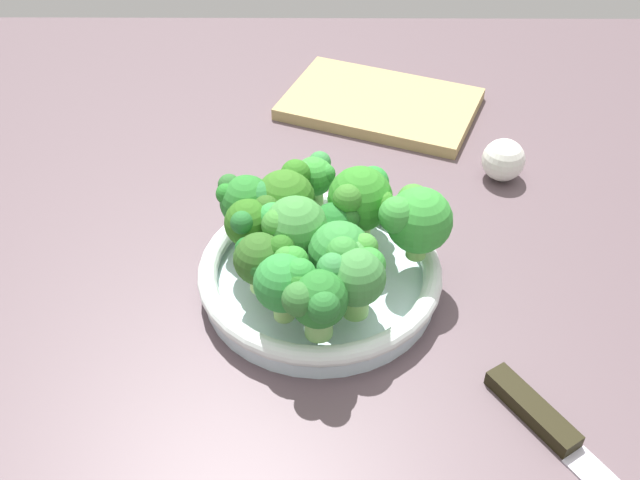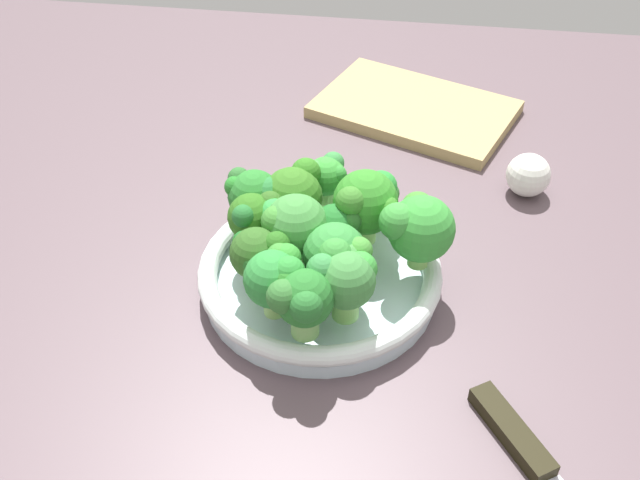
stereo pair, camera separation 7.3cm
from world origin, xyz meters
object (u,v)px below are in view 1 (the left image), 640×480
at_px(broccoli_floret_10, 354,274).
at_px(broccoli_floret_2, 315,300).
at_px(broccoli_floret_9, 261,259).
at_px(broccoli_floret_6, 334,228).
at_px(broccoli_floret_5, 244,201).
at_px(cutting_board, 380,104).
at_px(broccoli_floret_12, 315,176).
at_px(bowl, 320,275).
at_px(broccoli_floret_13, 286,279).
at_px(broccoli_floret_3, 362,198).
at_px(broccoli_floret_11, 292,228).
at_px(knife, 573,450).
at_px(broccoli_floret_1, 282,198).
at_px(broccoli_floret_7, 366,189).
at_px(garlic_bulb, 503,160).
at_px(broccoli_floret_0, 343,254).
at_px(broccoli_floret_8, 416,218).
at_px(broccoli_floret_4, 250,223).

bearing_deg(broccoli_floret_10, broccoli_floret_2, -137.14).
bearing_deg(broccoli_floret_9, broccoli_floret_6, 33.50).
xyz_separation_m(broccoli_floret_5, cutting_board, (0.16, 0.30, -0.07)).
relative_size(broccoli_floret_6, broccoli_floret_9, 0.98).
xyz_separation_m(broccoli_floret_6, broccoli_floret_12, (-0.02, 0.09, -0.00)).
bearing_deg(broccoli_floret_2, bowl, 87.92).
distance_m(broccoli_floret_13, cutting_board, 0.44).
relative_size(broccoli_floret_3, broccoli_floret_6, 1.32).
bearing_deg(broccoli_floret_11, broccoli_floret_6, 13.27).
bearing_deg(broccoli_floret_13, broccoli_floret_12, 81.90).
height_order(broccoli_floret_12, cutting_board, broccoli_floret_12).
bearing_deg(broccoli_floret_11, knife, -39.31).
relative_size(broccoli_floret_1, broccoli_floret_3, 0.91).
height_order(bowl, broccoli_floret_1, broccoli_floret_1).
xyz_separation_m(broccoli_floret_3, broccoli_floret_7, (0.01, 0.04, -0.02)).
relative_size(broccoli_floret_2, garlic_bulb, 1.35).
relative_size(broccoli_floret_6, broccoli_floret_10, 0.85).
height_order(broccoli_floret_6, broccoli_floret_11, broccoli_floret_11).
height_order(broccoli_floret_0, broccoli_floret_10, broccoli_floret_10).
distance_m(broccoli_floret_2, broccoli_floret_6, 0.11).
bearing_deg(broccoli_floret_11, bowl, 0.77).
xyz_separation_m(bowl, knife, (0.21, -0.19, -0.01)).
xyz_separation_m(broccoli_floret_2, cutting_board, (0.08, 0.45, -0.07)).
height_order(broccoli_floret_2, broccoli_floret_12, broccoli_floret_2).
bearing_deg(bowl, knife, -42.77).
height_order(bowl, broccoli_floret_5, broccoli_floret_5).
bearing_deg(broccoli_floret_7, cutting_board, 83.09).
relative_size(broccoli_floret_8, broccoli_floret_13, 1.11).
relative_size(bowl, broccoli_floret_6, 3.96).
bearing_deg(garlic_bulb, broccoli_floret_12, -156.37).
distance_m(broccoli_floret_3, broccoli_floret_7, 0.04).
xyz_separation_m(broccoli_floret_4, broccoli_floret_5, (-0.01, 0.04, -0.00)).
bearing_deg(broccoli_floret_9, broccoli_floret_13, -53.49).
bearing_deg(broccoli_floret_4, broccoli_floret_6, -2.47).
xyz_separation_m(bowl, broccoli_floret_8, (0.09, 0.01, 0.06)).
xyz_separation_m(broccoli_floret_9, broccoli_floret_13, (0.03, -0.03, 0.01)).
bearing_deg(broccoli_floret_9, broccoli_floret_3, 39.04).
relative_size(broccoli_floret_10, broccoli_floret_13, 1.03).
bearing_deg(broccoli_floret_8, knife, -60.35).
bearing_deg(broccoli_floret_0, broccoli_floret_10, -73.42).
height_order(bowl, broccoli_floret_6, broccoli_floret_6).
distance_m(broccoli_floret_11, garlic_bulb, 0.32).
distance_m(bowl, broccoli_floret_2, 0.11).
height_order(broccoli_floret_3, broccoli_floret_12, broccoli_floret_3).
height_order(broccoli_floret_8, broccoli_floret_13, broccoli_floret_8).
relative_size(broccoli_floret_0, broccoli_floret_11, 0.92).
height_order(broccoli_floret_13, cutting_board, broccoli_floret_13).
xyz_separation_m(broccoli_floret_8, broccoli_floret_10, (-0.06, -0.08, -0.00)).
bearing_deg(broccoli_floret_4, cutting_board, 66.33).
bearing_deg(broccoli_floret_8, broccoli_floret_1, 161.94).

